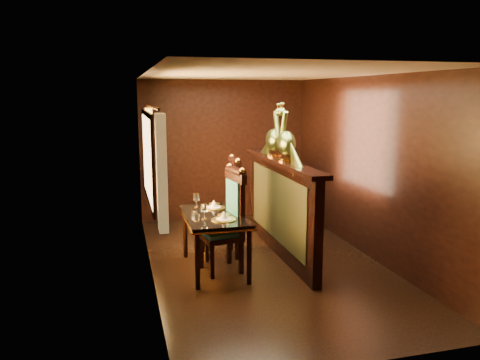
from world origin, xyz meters
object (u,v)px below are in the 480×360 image
Objects in this scene: peacock_left at (286,132)px; peacock_right at (274,130)px; chair_right at (229,204)px; dining_table at (214,220)px; chair_left at (230,216)px.

peacock_left is 1.01× the size of peacock_right.
peacock_right reaches higher than chair_right.
peacock_right is at bearing 16.16° from chair_right.
dining_table is 1.64m from peacock_right.
chair_right is (0.11, 0.55, 0.02)m from chair_left.
chair_left reaches higher than dining_table.
chair_right is at bearing 68.78° from chair_left.
peacock_left reaches higher than chair_right.
peacock_left is at bearing -22.01° from chair_right.
peacock_left is at bearing 5.70° from chair_left.
chair_right reaches higher than dining_table.
chair_left is at bearing -164.91° from peacock_left.
dining_table is 1.50m from peacock_left.
chair_left is 1.51m from peacock_right.
chair_right is 1.28m from peacock_left.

